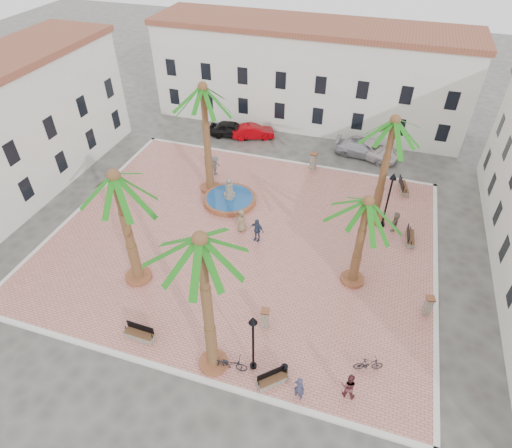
# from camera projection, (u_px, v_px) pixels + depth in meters

# --- Properties ---
(ground) EXTENTS (120.00, 120.00, 0.00)m
(ground) POSITION_uv_depth(u_px,v_px,m) (243.00, 239.00, 30.30)
(ground) COLOR #56544F
(ground) RESTS_ON ground
(plaza) EXTENTS (26.00, 22.00, 0.15)m
(plaza) POSITION_uv_depth(u_px,v_px,m) (243.00, 238.00, 30.25)
(plaza) COLOR tan
(plaza) RESTS_ON ground
(kerb_n) EXTENTS (26.30, 0.30, 0.16)m
(kerb_n) POSITION_uv_depth(u_px,v_px,m) (283.00, 161.00, 38.34)
(kerb_n) COLOR silver
(kerb_n) RESTS_ON ground
(kerb_s) EXTENTS (26.30, 0.30, 0.16)m
(kerb_s) POSITION_uv_depth(u_px,v_px,m) (173.00, 371.00, 22.15)
(kerb_s) COLOR silver
(kerb_s) RESTS_ON ground
(kerb_e) EXTENTS (0.30, 22.30, 0.16)m
(kerb_e) POSITION_uv_depth(u_px,v_px,m) (435.00, 279.00, 27.18)
(kerb_e) COLOR silver
(kerb_e) RESTS_ON ground
(kerb_w) EXTENTS (0.30, 22.30, 0.16)m
(kerb_w) POSITION_uv_depth(u_px,v_px,m) (85.00, 204.00, 33.31)
(kerb_w) COLOR silver
(kerb_w) RESTS_ON ground
(building_north) EXTENTS (30.40, 7.40, 9.50)m
(building_north) POSITION_uv_depth(u_px,v_px,m) (308.00, 74.00, 41.98)
(building_north) COLOR white
(building_north) RESTS_ON ground
(fountain) EXTENTS (4.12, 4.12, 2.13)m
(fountain) POSITION_uv_depth(u_px,v_px,m) (230.00, 198.00, 33.30)
(fountain) COLOR #9A5332
(fountain) RESTS_ON plaza
(palm_nw) EXTENTS (5.27, 5.27, 8.91)m
(palm_nw) POSITION_uv_depth(u_px,v_px,m) (204.00, 99.00, 29.95)
(palm_nw) COLOR #9A5332
(palm_nw) RESTS_ON plaza
(palm_sw) EXTENTS (5.40, 5.40, 8.07)m
(palm_sw) POSITION_uv_depth(u_px,v_px,m) (117.00, 189.00, 22.86)
(palm_sw) COLOR #9A5332
(palm_sw) RESTS_ON plaza
(palm_s) EXTENTS (5.00, 5.00, 9.08)m
(palm_s) POSITION_uv_depth(u_px,v_px,m) (202.00, 255.00, 17.43)
(palm_s) COLOR #9A5332
(palm_s) RESTS_ON plaza
(palm_e) EXTENTS (4.84, 4.84, 6.53)m
(palm_e) POSITION_uv_depth(u_px,v_px,m) (366.00, 213.00, 23.56)
(palm_e) COLOR #9A5332
(palm_e) RESTS_ON plaza
(palm_ne) EXTENTS (5.18, 5.18, 8.29)m
(palm_ne) POSITION_uv_depth(u_px,v_px,m) (393.00, 133.00, 27.33)
(palm_ne) COLOR #9A5332
(palm_ne) RESTS_ON plaza
(bench_s) EXTENTS (1.77, 0.59, 0.93)m
(bench_s) POSITION_uv_depth(u_px,v_px,m) (140.00, 335.00, 23.50)
(bench_s) COLOR gray
(bench_s) RESTS_ON plaza
(bench_se) EXTENTS (1.51, 1.45, 0.85)m
(bench_se) POSITION_uv_depth(u_px,v_px,m) (272.00, 380.00, 21.41)
(bench_se) COLOR gray
(bench_se) RESTS_ON plaza
(bench_e) EXTENTS (0.65, 1.76, 0.91)m
(bench_e) POSITION_uv_depth(u_px,v_px,m) (410.00, 238.00, 29.73)
(bench_e) COLOR gray
(bench_e) RESTS_ON plaza
(bench_ne) EXTENTS (0.98, 1.98, 1.00)m
(bench_ne) POSITION_uv_depth(u_px,v_px,m) (403.00, 188.00, 34.42)
(bench_ne) COLOR gray
(bench_ne) RESTS_ON plaza
(lamppost_s) EXTENTS (0.44, 0.44, 4.07)m
(lamppost_s) POSITION_uv_depth(u_px,v_px,m) (253.00, 334.00, 20.53)
(lamppost_s) COLOR black
(lamppost_s) RESTS_ON plaza
(lamppost_e) EXTENTS (0.49, 0.49, 4.52)m
(lamppost_e) POSITION_uv_depth(u_px,v_px,m) (390.00, 191.00, 29.24)
(lamppost_e) COLOR black
(lamppost_e) RESTS_ON plaza
(bollard_se) EXTENTS (0.53, 0.53, 1.35)m
(bollard_se) POSITION_uv_depth(u_px,v_px,m) (265.00, 318.00, 23.85)
(bollard_se) COLOR gray
(bollard_se) RESTS_ON plaza
(bollard_n) EXTENTS (0.64, 0.64, 1.54)m
(bollard_n) POSITION_uv_depth(u_px,v_px,m) (313.00, 161.00, 36.67)
(bollard_n) COLOR gray
(bollard_n) RESTS_ON plaza
(bollard_e) EXTENTS (0.58, 0.58, 1.33)m
(bollard_e) POSITION_uv_depth(u_px,v_px,m) (428.00, 305.00, 24.55)
(bollard_e) COLOR gray
(bollard_e) RESTS_ON plaza
(litter_bin) EXTENTS (0.35, 0.35, 0.68)m
(litter_bin) POSITION_uv_depth(u_px,v_px,m) (284.00, 370.00, 21.74)
(litter_bin) COLOR black
(litter_bin) RESTS_ON plaza
(cyclist_a) EXTENTS (0.65, 0.52, 1.57)m
(cyclist_a) POSITION_uv_depth(u_px,v_px,m) (299.00, 388.00, 20.52)
(cyclist_a) COLOR #333451
(cyclist_a) RESTS_ON plaza
(bicycle_a) EXTENTS (1.90, 0.87, 0.96)m
(bicycle_a) POSITION_uv_depth(u_px,v_px,m) (230.00, 363.00, 21.87)
(bicycle_a) COLOR black
(bicycle_a) RESTS_ON plaza
(cyclist_b) EXTENTS (0.82, 0.66, 1.64)m
(cyclist_b) POSITION_uv_depth(u_px,v_px,m) (349.00, 385.00, 20.57)
(cyclist_b) COLOR #58262A
(cyclist_b) RESTS_ON plaza
(bicycle_b) EXTENTS (1.60, 0.92, 0.93)m
(bicycle_b) POSITION_uv_depth(u_px,v_px,m) (369.00, 364.00, 21.86)
(bicycle_b) COLOR black
(bicycle_b) RESTS_ON plaza
(pedestrian_fountain_a) EXTENTS (0.91, 0.61, 1.80)m
(pedestrian_fountain_a) POSITION_uv_depth(u_px,v_px,m) (241.00, 221.00, 30.20)
(pedestrian_fountain_a) COLOR olive
(pedestrian_fountain_a) RESTS_ON plaza
(pedestrian_fountain_b) EXTENTS (1.14, 0.71, 1.82)m
(pedestrian_fountain_b) POSITION_uv_depth(u_px,v_px,m) (257.00, 230.00, 29.41)
(pedestrian_fountain_b) COLOR #2E3C58
(pedestrian_fountain_b) RESTS_ON plaza
(pedestrian_north) EXTENTS (0.87, 1.24, 1.74)m
(pedestrian_north) POSITION_uv_depth(u_px,v_px,m) (215.00, 166.00, 35.92)
(pedestrian_north) COLOR #4D4D52
(pedestrian_north) RESTS_ON plaza
(pedestrian_east) EXTENTS (0.73, 1.48, 1.53)m
(pedestrian_east) POSITION_uv_depth(u_px,v_px,m) (395.00, 221.00, 30.37)
(pedestrian_east) COLOR #7C6F5E
(pedestrian_east) RESTS_ON plaza
(car_black) EXTENTS (4.57, 2.43, 1.48)m
(car_black) POSITION_uv_depth(u_px,v_px,m) (232.00, 129.00, 41.66)
(car_black) COLOR black
(car_black) RESTS_ON ground
(car_red) EXTENTS (4.27, 2.72, 1.33)m
(car_red) POSITION_uv_depth(u_px,v_px,m) (253.00, 132.00, 41.43)
(car_red) COLOR #9E0108
(car_red) RESTS_ON ground
(car_silver) EXTENTS (4.97, 2.32, 1.40)m
(car_silver) POSITION_uv_depth(u_px,v_px,m) (362.00, 149.00, 38.76)
(car_silver) COLOR #BAB9C3
(car_silver) RESTS_ON ground
(car_white) EXTENTS (5.52, 3.98, 1.40)m
(car_white) POSITION_uv_depth(u_px,v_px,m) (371.00, 150.00, 38.65)
(car_white) COLOR silver
(car_white) RESTS_ON ground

